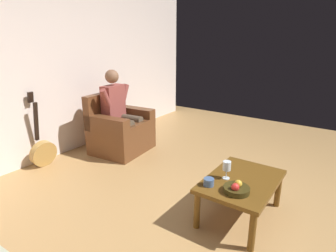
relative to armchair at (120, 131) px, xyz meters
The scene contains 9 objects.
ground_plane 2.43m from the armchair, 76.98° to the left, with size 7.21×7.21×0.00m, color #AD824D.
wall_back 1.33m from the armchair, 51.76° to the right, with size 6.30×0.06×2.66m, color silver.
armchair is the anchor object (origin of this frame).
person_seated 0.35m from the armchair, 95.44° to the left, with size 0.64×0.61×1.26m.
coffee_table 2.28m from the armchair, 74.84° to the left, with size 0.90×0.63×0.41m.
guitar 1.14m from the armchair, 25.32° to the right, with size 0.36×0.22×1.04m.
wine_glass_near 2.18m from the armchair, 72.15° to the left, with size 0.08×0.08×0.18m.
fruit_bowl 2.40m from the armchair, 69.25° to the left, with size 0.23×0.23×0.11m.
candle_jar 2.18m from the armchair, 66.04° to the left, with size 0.10×0.10×0.07m, color #445E87.
Camera 1 is at (2.45, 0.64, 1.72)m, focal length 29.99 mm.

